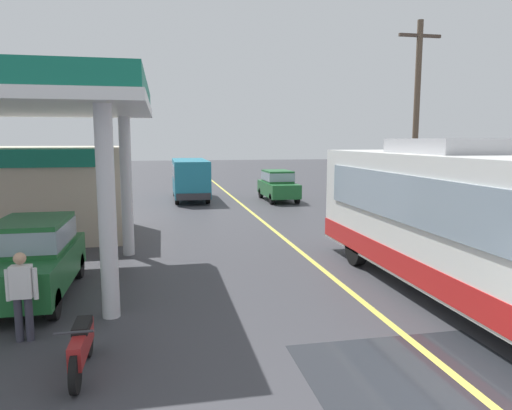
{
  "coord_description": "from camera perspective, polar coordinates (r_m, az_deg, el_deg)",
  "views": [
    {
      "loc": [
        -4.39,
        -4.4,
        3.65
      ],
      "look_at": [
        -1.5,
        10.0,
        1.6
      ],
      "focal_mm": 32.81,
      "sensor_mm": 36.0,
      "label": 1
    }
  ],
  "objects": [
    {
      "name": "lane_divider_stripe",
      "position": [
        20.22,
        1.38,
        -2.44
      ],
      "size": [
        0.16,
        50.0,
        0.01
      ],
      "primitive_type": "cube",
      "color": "#D8CC4C",
      "rests_on": "ground"
    },
    {
      "name": "gas_station_roadside",
      "position": [
        17.34,
        -27.52,
        3.66
      ],
      "size": [
        9.1,
        11.95,
        5.1
      ],
      "color": "#147259",
      "rests_on": "ground"
    },
    {
      "name": "utility_pole_roadside",
      "position": [
        20.47,
        18.92,
        9.54
      ],
      "size": [
        1.8,
        0.24,
        8.37
      ],
      "color": "brown",
      "rests_on": "ground"
    },
    {
      "name": "car_trailing_behind_bus",
      "position": [
        28.24,
        2.69,
        2.59
      ],
      "size": [
        1.7,
        4.2,
        1.82
      ],
      "color": "#1E602D",
      "rests_on": "ground"
    },
    {
      "name": "minibus_opposing_lane",
      "position": [
        28.91,
        -8.05,
        3.55
      ],
      "size": [
        2.04,
        6.13,
        2.44
      ],
      "color": "teal",
      "rests_on": "ground"
    },
    {
      "name": "coach_bus_main",
      "position": [
        11.54,
        23.9,
        -2.38
      ],
      "size": [
        2.6,
        11.04,
        3.69
      ],
      "color": "white",
      "rests_on": "ground"
    },
    {
      "name": "motorcycle_parked_forecourt",
      "position": [
        8.14,
        -20.49,
        -15.77
      ],
      "size": [
        0.55,
        1.8,
        0.92
      ],
      "color": "black",
      "rests_on": "ground"
    },
    {
      "name": "ground",
      "position": [
        25.06,
        -1.14,
        -0.43
      ],
      "size": [
        120.0,
        120.0,
        0.0
      ],
      "primitive_type": "plane",
      "color": "#38383D"
    },
    {
      "name": "wet_puddle_patch",
      "position": [
        8.0,
        20.02,
        -19.7
      ],
      "size": [
        3.52,
        3.33,
        0.01
      ],
      "primitive_type": "cube",
      "color": "#26282D",
      "rests_on": "ground"
    },
    {
      "name": "car_at_pump",
      "position": [
        12.09,
        -25.59,
        -5.45
      ],
      "size": [
        1.7,
        4.2,
        1.82
      ],
      "color": "#1E602D",
      "rests_on": "ground"
    },
    {
      "name": "pedestrian_near_pump",
      "position": [
        9.57,
        -26.63,
        -9.44
      ],
      "size": [
        0.55,
        0.22,
        1.66
      ],
      "color": "#33333F",
      "rests_on": "ground"
    }
  ]
}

